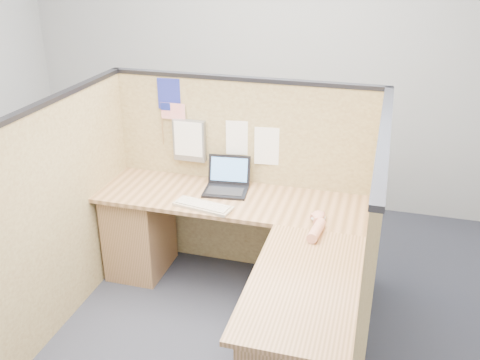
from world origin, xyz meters
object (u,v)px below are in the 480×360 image
(l_desk, at_px, (241,271))
(mouse, at_px, (318,218))
(laptop, at_px, (228,182))
(keyboard, at_px, (203,206))

(l_desk, relative_size, mouse, 19.55)
(l_desk, height_order, mouse, mouse)
(laptop, bearing_deg, mouse, -29.54)
(keyboard, height_order, mouse, mouse)
(keyboard, bearing_deg, l_desk, -19.67)
(l_desk, bearing_deg, mouse, 24.91)
(laptop, distance_m, mouse, 0.78)
(mouse, bearing_deg, laptop, 156.64)
(laptop, xyz_separation_m, mouse, (0.71, -0.31, -0.04))
(keyboard, bearing_deg, mouse, 12.17)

